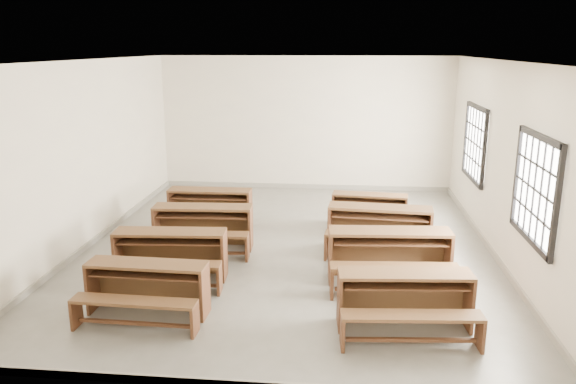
# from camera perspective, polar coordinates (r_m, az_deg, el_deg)

# --- Properties ---
(room) EXTENTS (8.50, 8.50, 3.20)m
(room) POSITION_cam_1_polar(r_m,az_deg,el_deg) (9.36, 0.55, 6.77)
(room) COLOR slate
(room) RESTS_ON ground
(desk_set_0) EXTENTS (1.59, 0.86, 0.71)m
(desk_set_0) POSITION_cam_1_polar(r_m,az_deg,el_deg) (7.60, -14.18, -9.19)
(desk_set_0) COLOR brown
(desk_set_0) RESTS_ON ground
(desk_set_1) EXTENTS (1.72, 0.97, 0.75)m
(desk_set_1) POSITION_cam_1_polar(r_m,az_deg,el_deg) (8.63, -11.92, -5.96)
(desk_set_1) COLOR brown
(desk_set_1) RESTS_ON ground
(desk_set_2) EXTENTS (1.74, 0.97, 0.76)m
(desk_set_2) POSITION_cam_1_polar(r_m,az_deg,el_deg) (9.78, -8.68, -3.28)
(desk_set_2) COLOR brown
(desk_set_2) RESTS_ON ground
(desk_set_3) EXTENTS (1.61, 0.84, 0.72)m
(desk_set_3) POSITION_cam_1_polar(r_m,az_deg,el_deg) (11.03, -7.97, -1.31)
(desk_set_3) COLOR brown
(desk_set_3) RESTS_ON ground
(desk_set_4) EXTENTS (1.71, 0.98, 0.74)m
(desk_set_4) POSITION_cam_1_polar(r_m,az_deg,el_deg) (7.16, 11.81, -10.43)
(desk_set_4) COLOR brown
(desk_set_4) RESTS_ON ground
(desk_set_5) EXTENTS (1.85, 1.05, 0.81)m
(desk_set_5) POSITION_cam_1_polar(r_m,az_deg,el_deg) (8.44, 10.30, -6.12)
(desk_set_5) COLOR brown
(desk_set_5) RESTS_ON ground
(desk_set_6) EXTENTS (1.81, 1.04, 0.79)m
(desk_set_6) POSITION_cam_1_polar(r_m,az_deg,el_deg) (9.67, 9.27, -3.42)
(desk_set_6) COLOR brown
(desk_set_6) RESTS_ON ground
(desk_set_7) EXTENTS (1.51, 0.89, 0.65)m
(desk_set_7) POSITION_cam_1_polar(r_m,az_deg,el_deg) (10.98, 8.25, -1.63)
(desk_set_7) COLOR brown
(desk_set_7) RESTS_ON ground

